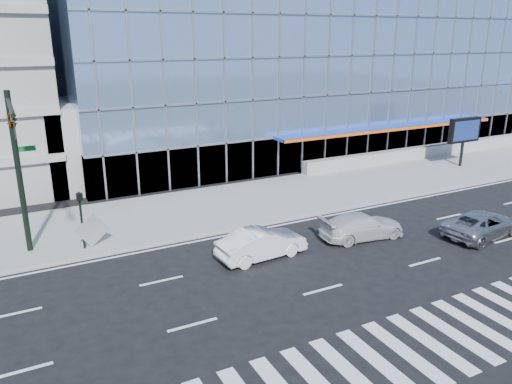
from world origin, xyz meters
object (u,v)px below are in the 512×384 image
at_px(white_suv, 362,226).
at_px(tilted_panel, 92,230).
at_px(white_sedan, 262,243).
at_px(silver_suv, 482,224).
at_px(marquee_sign, 464,131).
at_px(traffic_signal, 14,138).
at_px(ped_signal_post, 81,212).

bearing_deg(white_suv, tilted_panel, 74.63).
bearing_deg(white_suv, white_sedan, 93.27).
xyz_separation_m(white_suv, white_sedan, (-6.00, 0.28, 0.06)).
height_order(silver_suv, tilted_panel, tilted_panel).
bearing_deg(marquee_sign, white_sedan, -160.99).
xyz_separation_m(traffic_signal, silver_suv, (22.16, -7.51, -5.47)).
distance_m(silver_suv, white_sedan, 12.39).
relative_size(marquee_sign, tilted_panel, 3.08).
bearing_deg(white_sedan, marquee_sign, -75.42).
xyz_separation_m(white_suv, tilted_panel, (-13.20, 5.16, 0.37)).
bearing_deg(traffic_signal, white_suv, -16.30).
relative_size(ped_signal_post, white_sedan, 0.66).
distance_m(traffic_signal, white_suv, 17.71).
bearing_deg(silver_suv, white_suv, 57.39).
bearing_deg(traffic_signal, ped_signal_post, 8.52).
relative_size(silver_suv, tilted_panel, 3.84).
bearing_deg(tilted_panel, white_suv, -29.10).
distance_m(white_suv, white_sedan, 6.01).
bearing_deg(white_sedan, silver_suv, -108.79).
height_order(marquee_sign, white_sedan, marquee_sign).
bearing_deg(white_sedan, ped_signal_post, 53.42).
bearing_deg(tilted_panel, traffic_signal, -179.49).
height_order(ped_signal_post, tilted_panel, ped_signal_post).
xyz_separation_m(ped_signal_post, white_sedan, (7.67, -4.82, -1.39)).
bearing_deg(silver_suv, ped_signal_post, 60.46).
bearing_deg(ped_signal_post, white_suv, -20.46).
xyz_separation_m(ped_signal_post, silver_suv, (19.67, -7.89, -1.45)).
xyz_separation_m(marquee_sign, silver_suv, (-10.83, -10.94, -2.37)).
height_order(marquee_sign, silver_suv, marquee_sign).
relative_size(white_sedan, tilted_panel, 3.50).
relative_size(traffic_signal, marquee_sign, 2.00).
bearing_deg(white_sedan, tilted_panel, 51.48).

